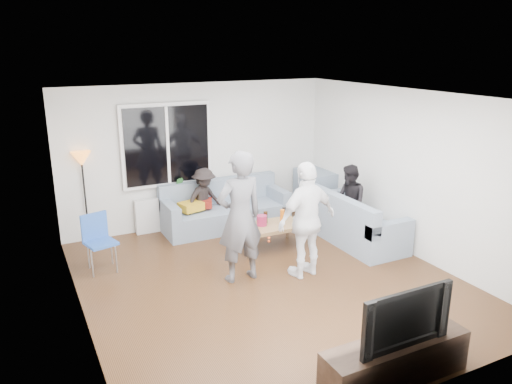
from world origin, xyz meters
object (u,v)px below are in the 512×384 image
tv_console (395,361)px  player_right (307,220)px  coffee_table (269,236)px  spectator_back (204,200)px  sofa_right_section (354,217)px  player_left (240,217)px  television (400,314)px  side_chair (101,244)px  spectator_right (349,202)px  floor_lamp (85,198)px  sofa_back_section (226,205)px

tv_console → player_right: bearing=78.8°
coffee_table → spectator_back: spectator_back is taller
coffee_table → tv_console: size_ratio=0.69×
sofa_right_section → coffee_table: sofa_right_section is taller
player_left → spectator_back: player_left is taller
player_right → television: 2.49m
side_chair → tv_console: bearing=-76.2°
player_left → player_right: size_ratio=1.11×
side_chair → spectator_back: 2.17m
spectator_right → spectator_back: (-2.10, 1.44, -0.07)m
floor_lamp → sofa_back_section: bearing=-9.8°
player_left → tv_console: (0.43, -2.74, -0.72)m
floor_lamp → player_right: size_ratio=0.92×
spectator_back → television: spectator_back is taller
side_chair → floor_lamp: floor_lamp is taller
coffee_table → side_chair: size_ratio=1.28×
sofa_back_section → sofa_right_section: same height
spectator_right → sofa_right_section: bearing=15.1°
side_chair → television: (2.14, -3.90, 0.31)m
floor_lamp → player_right: player_right is taller
sofa_right_section → player_right: player_right is taller
spectator_back → television: size_ratio=1.10×
sofa_right_section → tv_console: (-1.93, -3.22, -0.20)m
player_right → player_left: bearing=-26.8°
sofa_back_section → player_left: size_ratio=1.22×
sofa_back_section → floor_lamp: bearing=170.2°
television → player_left: bearing=98.9°
sofa_back_section → floor_lamp: floor_lamp is taller
spectator_right → spectator_back: 2.55m
spectator_back → coffee_table: bearing=-81.6°
sofa_back_section → spectator_right: bearing=-39.7°
sofa_back_section → coffee_table: sofa_back_section is taller
tv_console → television: (-0.00, 0.00, 0.52)m
player_left → spectator_right: (2.35, 0.62, -0.30)m
side_chair → tv_console: 4.46m
coffee_table → spectator_back: size_ratio=0.95×
sofa_back_section → spectator_back: size_ratio=1.99×
coffee_table → side_chair: side_chair is taller
player_right → television: player_right is taller
spectator_right → spectator_back: spectator_right is taller
player_right → television: bearing=70.1°
sofa_right_section → player_right: bearing=118.4°
floor_lamp → spectator_back: 2.01m
spectator_back → television: 4.81m
coffee_table → spectator_back: 1.45m
player_right → spectator_back: bearing=-83.1°
coffee_table → tv_console: (-0.47, -3.56, 0.02)m
sofa_right_section → spectator_back: size_ratio=1.73×
floor_lamp → television: bearing=-67.5°
sofa_right_section → television: 3.76m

